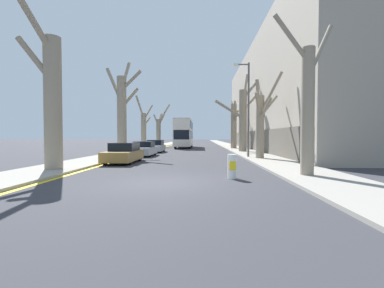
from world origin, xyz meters
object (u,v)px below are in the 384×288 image
(double_decker_bus, at_px, (184,132))
(parked_car_2, at_px, (155,146))
(street_tree_left_1, at_px, (122,111))
(street_tree_right_0, at_px, (308,104))
(parked_car_1, at_px, (144,149))
(street_tree_left_3, at_px, (159,129))
(parked_car_0, at_px, (124,153))
(street_tree_right_3, at_px, (234,124))
(street_tree_right_2, at_px, (243,116))
(lamp_post, at_px, (247,105))
(street_tree_left_2, at_px, (144,128))
(street_tree_left_0, at_px, (51,97))
(traffic_bollard, at_px, (232,166))
(street_tree_right_1, at_px, (261,121))

(double_decker_bus, bearing_deg, parked_car_2, -101.55)
(street_tree_left_1, relative_size, parked_car_2, 2.28)
(street_tree_left_1, height_order, street_tree_right_0, street_tree_left_1)
(double_decker_bus, relative_size, parked_car_2, 2.75)
(street_tree_left_1, bearing_deg, parked_car_1, -4.35)
(street_tree_right_0, height_order, parked_car_1, street_tree_right_0)
(street_tree_left_1, relative_size, street_tree_left_3, 1.21)
(street_tree_left_3, height_order, parked_car_0, street_tree_left_3)
(street_tree_right_0, xyz_separation_m, street_tree_right_3, (-0.06, 25.80, 0.40))
(street_tree_right_2, height_order, lamp_post, street_tree_right_2)
(street_tree_left_3, bearing_deg, parked_car_0, -85.56)
(street_tree_right_3, bearing_deg, parked_car_1, -125.70)
(street_tree_left_3, xyz_separation_m, street_tree_right_2, (12.11, -14.28, 1.02))
(parked_car_0, bearing_deg, street_tree_left_2, 98.16)
(street_tree_left_0, height_order, parked_car_2, street_tree_left_0)
(parked_car_2, bearing_deg, parked_car_1, -90.00)
(double_decker_bus, height_order, traffic_bollard, double_decker_bus)
(street_tree_left_0, xyz_separation_m, street_tree_left_2, (0.09, 20.47, -0.95))
(double_decker_bus, xyz_separation_m, parked_car_0, (-2.46, -23.83, -1.86))
(street_tree_right_0, xyz_separation_m, lamp_post, (-0.88, 10.14, 1.19))
(lamp_post, bearing_deg, street_tree_left_0, -143.05)
(street_tree_left_3, xyz_separation_m, parked_car_1, (2.07, -20.50, -2.44))
(street_tree_right_1, xyz_separation_m, parked_car_1, (-9.97, 3.25, -2.35))
(street_tree_left_2, bearing_deg, traffic_bollard, -68.18)
(parked_car_0, xyz_separation_m, parked_car_2, (0.00, 11.79, 0.01))
(street_tree_left_0, distance_m, street_tree_right_3, 27.31)
(street_tree_left_0, relative_size, lamp_post, 1.02)
(street_tree_right_0, relative_size, double_decker_bus, 0.67)
(street_tree_left_0, xyz_separation_m, street_tree_right_0, (12.42, -1.45, -0.57))
(street_tree_right_0, bearing_deg, street_tree_left_3, 110.44)
(street_tree_right_1, height_order, street_tree_right_3, street_tree_right_3)
(lamp_post, bearing_deg, street_tree_right_2, 83.58)
(street_tree_left_3, relative_size, traffic_bollard, 7.09)
(street_tree_left_0, xyz_separation_m, street_tree_left_3, (0.33, 30.98, -0.73))
(traffic_bollard, bearing_deg, parked_car_1, 118.24)
(double_decker_bus, bearing_deg, street_tree_left_2, -121.54)
(lamp_post, bearing_deg, street_tree_right_1, -60.53)
(street_tree_right_1, xyz_separation_m, parked_car_2, (-9.97, 8.97, -2.33))
(parked_car_0, xyz_separation_m, lamp_post, (9.15, 4.28, 3.78))
(parked_car_2, bearing_deg, street_tree_left_3, 97.95)
(street_tree_right_2, relative_size, double_decker_bus, 0.85)
(street_tree_left_1, height_order, lamp_post, street_tree_left_1)
(street_tree_left_1, height_order, parked_car_2, street_tree_left_1)
(parked_car_2, bearing_deg, street_tree_right_3, 39.27)
(street_tree_right_3, bearing_deg, parked_car_2, -140.73)
(street_tree_right_1, height_order, lamp_post, lamp_post)
(lamp_post, height_order, traffic_bollard, lamp_post)
(parked_car_2, xyz_separation_m, lamp_post, (9.15, -7.52, 3.77))
(street_tree_right_2, distance_m, street_tree_right_3, 7.66)
(street_tree_left_2, height_order, street_tree_left_3, street_tree_left_3)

